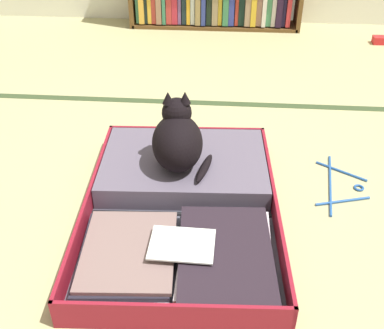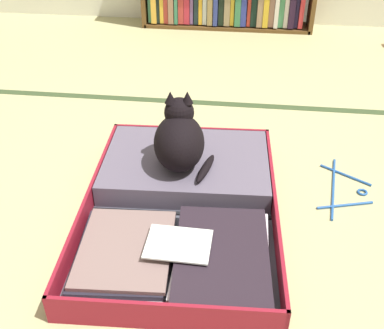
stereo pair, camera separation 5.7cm
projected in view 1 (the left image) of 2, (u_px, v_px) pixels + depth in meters
name	position (u px, v px, depth m)	size (l,w,h in m)	color
ground_plane	(215.00, 236.00, 1.65)	(10.00, 10.00, 0.00)	tan
tatami_border	(222.00, 103.00, 2.48)	(4.80, 0.05, 0.00)	#344627
open_suitcase	(183.00, 199.00, 1.75)	(0.73, 1.00, 0.11)	maroon
black_cat	(178.00, 140.00, 1.77)	(0.25, 0.27, 0.29)	black
clothes_hanger	(340.00, 185.00, 1.88)	(0.23, 0.40, 0.01)	#23539D
small_red_pouch	(380.00, 40.00, 3.20)	(0.10, 0.07, 0.05)	red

